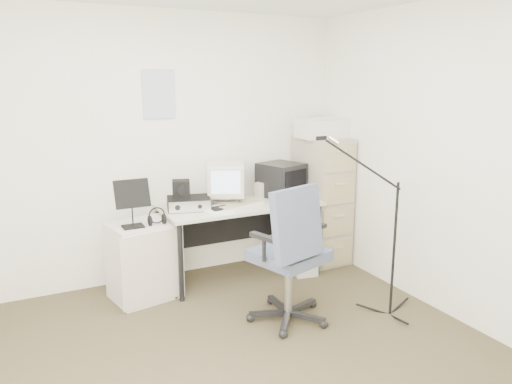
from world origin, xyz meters
name	(u,v)px	position (x,y,z in m)	size (l,w,h in m)	color
floor	(246,366)	(0.00, 0.00, -0.01)	(3.60, 3.60, 0.01)	#413B21
wall_back	(163,149)	(0.00, 1.80, 1.25)	(3.60, 0.02, 2.50)	white
wall_front	(498,294)	(0.00, -1.80, 1.25)	(3.60, 0.02, 2.50)	white
wall_right	(454,163)	(1.80, 0.00, 1.25)	(0.02, 3.60, 2.50)	white
wall_calendar	(159,94)	(-0.02, 1.79, 1.75)	(0.30, 0.02, 0.44)	white
filing_cabinet	(321,200)	(1.58, 1.48, 0.65)	(0.40, 0.60, 1.30)	gray
printer	(323,128)	(1.58, 1.50, 1.39)	(0.49, 0.33, 0.19)	white
desk	(240,240)	(0.63, 1.45, 0.36)	(1.50, 0.70, 0.73)	beige
crt_monitor	(226,183)	(0.53, 1.55, 0.92)	(0.34, 0.36, 0.38)	white
crt_tv	(281,180)	(1.13, 1.54, 0.90)	(0.37, 0.39, 0.33)	black
desk_speaker	(260,190)	(0.91, 1.58, 0.81)	(0.08, 0.08, 0.15)	beige
keyboard	(240,206)	(0.57, 1.31, 0.74)	(0.47, 0.17, 0.03)	white
mouse	(280,201)	(0.98, 1.30, 0.75)	(0.07, 0.11, 0.03)	black
radio_receiver	(189,203)	(0.12, 1.46, 0.78)	(0.38, 0.27, 0.11)	black
radio_speaker	(181,189)	(0.07, 1.51, 0.92)	(0.16, 0.14, 0.16)	black
papers	(216,210)	(0.31, 1.28, 0.74)	(0.21, 0.29, 0.02)	white
pc_tower	(300,248)	(1.23, 1.33, 0.22)	(0.21, 0.48, 0.45)	white
office_chair	(289,253)	(0.58, 0.44, 0.57)	(0.65, 0.65, 1.13)	#525A65
side_cart	(144,260)	(-0.33, 1.38, 0.34)	(0.55, 0.44, 0.68)	silver
music_stand	(132,203)	(-0.43, 1.29, 0.89)	(0.29, 0.15, 0.42)	black
headphones	(157,219)	(-0.22, 1.28, 0.73)	(0.16, 0.16, 0.03)	black
mic_stand	(395,229)	(1.39, 0.15, 0.72)	(0.02, 0.02, 1.45)	black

